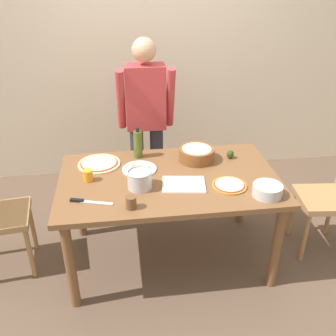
{
  "coord_description": "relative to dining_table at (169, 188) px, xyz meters",
  "views": [
    {
      "loc": [
        -0.32,
        -2.38,
        2.16
      ],
      "look_at": [
        0.0,
        0.05,
        0.81
      ],
      "focal_mm": 40.62,
      "sensor_mm": 36.0,
      "label": 1
    }
  ],
  "objects": [
    {
      "name": "cup_orange",
      "position": [
        -0.58,
        0.03,
        0.13
      ],
      "size": [
        0.07,
        0.07,
        0.08
      ],
      "primitive_type": "cylinder",
      "color": "orange",
      "rests_on": "dining_table"
    },
    {
      "name": "pizza_raw_on_board",
      "position": [
        -0.51,
        0.27,
        0.1
      ],
      "size": [
        0.33,
        0.33,
        0.02
      ],
      "color": "beige",
      "rests_on": "dining_table"
    },
    {
      "name": "wall_back",
      "position": [
        0.0,
        1.6,
        0.63
      ],
      "size": [
        5.6,
        0.1,
        2.6
      ],
      "primitive_type": "cube",
      "color": "beige",
      "rests_on": "ground"
    },
    {
      "name": "chef_knife",
      "position": [
        -0.58,
        -0.25,
        0.1
      ],
      "size": [
        0.29,
        0.11,
        0.02
      ],
      "color": "silver",
      "rests_on": "dining_table"
    },
    {
      "name": "steel_pot",
      "position": [
        -0.22,
        -0.11,
        0.16
      ],
      "size": [
        0.17,
        0.17,
        0.13
      ],
      "color": "#B7B7BC",
      "rests_on": "dining_table"
    },
    {
      "name": "cutting_board_white",
      "position": [
        0.09,
        -0.13,
        0.1
      ],
      "size": [
        0.33,
        0.26,
        0.01
      ],
      "primitive_type": "cube",
      "rotation": [
        0.0,
        0.0,
        -0.14
      ],
      "color": "white",
      "rests_on": "dining_table"
    },
    {
      "name": "popcorn_bowl",
      "position": [
        0.25,
        0.24,
        0.15
      ],
      "size": [
        0.28,
        0.28,
        0.11
      ],
      "color": "brown",
      "rests_on": "dining_table"
    },
    {
      "name": "avocado",
      "position": [
        0.53,
        0.24,
        0.13
      ],
      "size": [
        0.06,
        0.06,
        0.07
      ],
      "primitive_type": "ellipsoid",
      "color": "#2D4219",
      "rests_on": "dining_table"
    },
    {
      "name": "mixing_bowl_steel",
      "position": [
        0.62,
        -0.33,
        0.13
      ],
      "size": [
        0.2,
        0.2,
        0.08
      ],
      "color": "#B7B7BC",
      "rests_on": "dining_table"
    },
    {
      "name": "dining_table",
      "position": [
        0.0,
        0.0,
        0.0
      ],
      "size": [
        1.6,
        0.96,
        0.76
      ],
      "color": "brown",
      "rests_on": "ground"
    },
    {
      "name": "pizza_cooked_on_tray",
      "position": [
        0.4,
        -0.18,
        0.1
      ],
      "size": [
        0.24,
        0.24,
        0.02
      ],
      "color": "#C67A33",
      "rests_on": "dining_table"
    },
    {
      "name": "olive_oil_bottle",
      "position": [
        -0.2,
        0.36,
        0.2
      ],
      "size": [
        0.07,
        0.07,
        0.26
      ],
      "color": "#47561E",
      "rests_on": "dining_table"
    },
    {
      "name": "chair_wooden_right",
      "position": [
        1.32,
        -0.03,
        -0.13
      ],
      "size": [
        0.44,
        0.44,
        0.95
      ],
      "color": "#A37A4C",
      "rests_on": "ground"
    },
    {
      "name": "ground",
      "position": [
        0.0,
        0.0,
        -0.67
      ],
      "size": [
        8.0,
        8.0,
        0.0
      ],
      "primitive_type": "plane",
      "color": "brown"
    },
    {
      "name": "cup_small_brown",
      "position": [
        -0.29,
        -0.36,
        0.13
      ],
      "size": [
        0.07,
        0.07,
        0.08
      ],
      "primitive_type": "cylinder",
      "color": "brown",
      "rests_on": "dining_table"
    },
    {
      "name": "plate_with_slice",
      "position": [
        -0.21,
        0.14,
        0.1
      ],
      "size": [
        0.26,
        0.26,
        0.02
      ],
      "color": "white",
      "rests_on": "dining_table"
    },
    {
      "name": "person_cook",
      "position": [
        -0.1,
        0.76,
        0.27
      ],
      "size": [
        0.49,
        0.25,
        1.62
      ],
      "color": "#2D2D38",
      "rests_on": "ground"
    }
  ]
}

